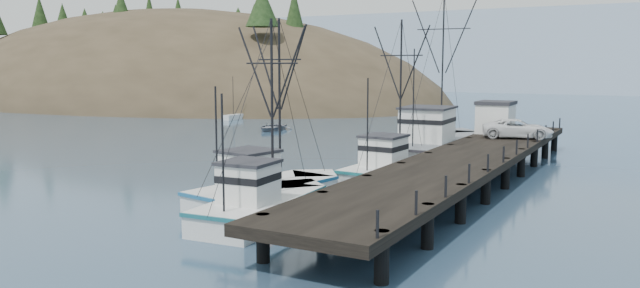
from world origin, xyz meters
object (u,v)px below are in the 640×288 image
(pier, at_px, (466,160))
(pier_shed, at_px, (495,117))
(trawler_mid, at_px, (268,190))
(pickup_truck, at_px, (517,129))
(trawler_far, at_px, (393,168))
(trawler_near, at_px, (264,205))
(motorboat, at_px, (272,130))
(work_vessel, at_px, (435,145))

(pier, relative_size, pier_shed, 13.75)
(trawler_mid, xyz_separation_m, pickup_truck, (9.27, 22.47, 1.96))
(trawler_far, bearing_deg, pickup_truck, 64.24)
(trawler_near, bearing_deg, pickup_truck, 73.99)
(trawler_mid, distance_m, pickup_truck, 24.38)
(motorboat, bearing_deg, pier_shed, -23.24)
(motorboat, bearing_deg, trawler_mid, -64.02)
(work_vessel, bearing_deg, trawler_far, -87.42)
(trawler_far, distance_m, work_vessel, 10.38)
(pickup_truck, relative_size, motorboat, 1.05)
(work_vessel, distance_m, pier_shed, 6.36)
(trawler_near, relative_size, trawler_mid, 0.96)
(trawler_mid, xyz_separation_m, trawler_far, (3.43, 10.36, 0.00))
(pier, xyz_separation_m, trawler_far, (-4.89, -0.66, -0.87))
(pier, height_order, trawler_near, trawler_near)
(trawler_mid, xyz_separation_m, motorboat, (-21.85, 33.59, -0.82))
(pier, height_order, pier_shed, pier_shed)
(pier_shed, xyz_separation_m, motorboat, (-28.67, 8.31, -3.42))
(pier, height_order, work_vessel, work_vessel)
(pier, relative_size, trawler_near, 4.14)
(pier, distance_m, work_vessel, 11.09)
(pickup_truck, height_order, motorboat, pickup_truck)
(work_vessel, distance_m, motorboat, 27.98)
(trawler_near, bearing_deg, pier_shed, 80.20)
(trawler_far, bearing_deg, motorboat, 137.41)
(pickup_truck, distance_m, motorboat, 33.17)
(trawler_near, relative_size, motorboat, 1.99)
(pier_shed, bearing_deg, trawler_far, -102.80)
(trawler_near, xyz_separation_m, trawler_far, (1.54, 13.62, 0.00))
(trawler_mid, xyz_separation_m, pier_shed, (6.82, 25.28, 2.60))
(trawler_far, height_order, pier_shed, trawler_far)
(pier_shed, bearing_deg, trawler_near, -99.80)
(motorboat, bearing_deg, pickup_truck, -26.73)
(trawler_far, distance_m, pickup_truck, 13.59)
(pier_shed, bearing_deg, work_vessel, -130.22)
(trawler_near, xyz_separation_m, pier_shed, (4.93, 28.54, 2.60))
(pier, distance_m, pickup_truck, 11.54)
(trawler_mid, distance_m, motorboat, 40.08)
(trawler_mid, bearing_deg, trawler_far, 71.70)
(trawler_near, distance_m, pier_shed, 29.08)
(trawler_near, relative_size, work_vessel, 0.61)
(pier, relative_size, work_vessel, 2.53)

